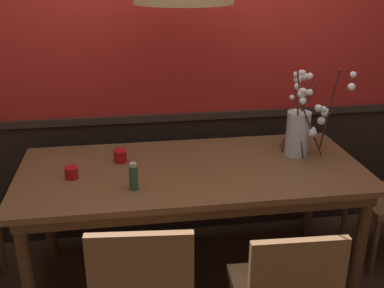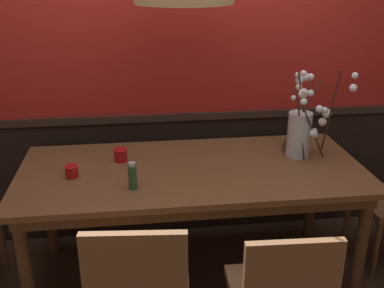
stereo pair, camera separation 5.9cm
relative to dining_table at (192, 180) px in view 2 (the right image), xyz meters
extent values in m
plane|color=#422D1E|center=(0.00, 0.00, -0.69)|extent=(24.00, 24.00, 0.00)
cube|color=black|center=(0.00, 0.63, -0.25)|extent=(5.03, 0.12, 0.89)
cube|color=#31241E|center=(0.00, 0.62, 0.22)|extent=(5.03, 0.14, 0.05)
cube|color=brown|center=(0.00, 0.00, 0.06)|extent=(2.04, 0.93, 0.04)
cube|color=brown|center=(0.00, 0.00, 0.00)|extent=(1.93, 0.82, 0.08)
cylinder|color=brown|center=(-0.93, -0.37, -0.32)|extent=(0.07, 0.07, 0.74)
cylinder|color=brown|center=(0.93, -0.37, -0.32)|extent=(0.07, 0.07, 0.74)
cylinder|color=brown|center=(-0.93, 0.37, -0.32)|extent=(0.07, 0.07, 0.74)
cylinder|color=brown|center=(0.93, 0.37, -0.32)|extent=(0.07, 0.07, 0.74)
cube|color=brown|center=(-0.31, 0.80, -0.25)|extent=(0.47, 0.44, 0.04)
cube|color=brown|center=(-0.33, 0.98, 0.00)|extent=(0.41, 0.07, 0.46)
cylinder|color=brown|center=(-0.11, 0.65, -0.48)|extent=(0.04, 0.04, 0.42)
cylinder|color=brown|center=(-0.48, 0.62, -0.48)|extent=(0.04, 0.04, 0.42)
cylinder|color=brown|center=(-0.14, 0.99, -0.48)|extent=(0.04, 0.04, 0.42)
cylinder|color=brown|center=(-0.51, 0.95, -0.48)|extent=(0.04, 0.04, 0.42)
cube|color=brown|center=(0.31, 0.78, -0.23)|extent=(0.45, 0.42, 0.04)
cube|color=brown|center=(0.31, 0.97, 0.04)|extent=(0.42, 0.04, 0.49)
cylinder|color=brown|center=(0.51, 0.61, -0.47)|extent=(0.04, 0.04, 0.44)
cylinder|color=brown|center=(0.12, 0.60, -0.47)|extent=(0.04, 0.04, 0.44)
cylinder|color=brown|center=(0.50, 0.96, -0.47)|extent=(0.04, 0.04, 0.44)
cylinder|color=brown|center=(0.12, 0.95, -0.47)|extent=(0.04, 0.04, 0.44)
cube|color=brown|center=(0.29, -0.98, -0.02)|extent=(0.41, 0.05, 0.40)
cylinder|color=brown|center=(1.16, -0.17, -0.48)|extent=(0.04, 0.04, 0.42)
cylinder|color=brown|center=(1.12, 0.18, -0.48)|extent=(0.04, 0.04, 0.42)
cylinder|color=brown|center=(-1.21, 0.20, -0.48)|extent=(0.04, 0.04, 0.43)
cube|color=brown|center=(-0.35, -0.96, 0.03)|extent=(0.42, 0.07, 0.47)
cylinder|color=silver|center=(0.68, 0.10, 0.22)|extent=(0.15, 0.15, 0.28)
cylinder|color=silver|center=(0.68, 0.10, 0.11)|extent=(0.13, 0.13, 0.06)
cylinder|color=#472D23|center=(0.84, 0.03, 0.38)|extent=(0.09, 0.32, 0.59)
sphere|color=white|center=(0.94, -0.02, 0.54)|extent=(0.05, 0.05, 0.05)
sphere|color=white|center=(0.95, 0.00, 0.61)|extent=(0.04, 0.04, 0.04)
sphere|color=white|center=(0.83, 0.06, 0.36)|extent=(0.06, 0.06, 0.06)
cylinder|color=#472D23|center=(0.72, 0.19, 0.32)|extent=(0.22, 0.07, 0.47)
sphere|color=white|center=(0.76, 0.31, 0.55)|extent=(0.04, 0.04, 0.04)
sphere|color=white|center=(0.74, 0.19, 0.32)|extent=(0.03, 0.03, 0.03)
sphere|color=white|center=(0.77, 0.29, 0.54)|extent=(0.06, 0.06, 0.06)
cylinder|color=#472D23|center=(0.66, 0.04, 0.30)|extent=(0.09, 0.05, 0.43)
sphere|color=white|center=(0.66, 0.02, 0.52)|extent=(0.03, 0.03, 0.03)
sphere|color=white|center=(0.65, 0.02, 0.50)|extent=(0.04, 0.04, 0.04)
sphere|color=white|center=(0.66, 0.00, 0.46)|extent=(0.04, 0.04, 0.04)
sphere|color=white|center=(0.66, 0.01, 0.52)|extent=(0.03, 0.03, 0.03)
cylinder|color=#472D23|center=(0.69, 0.07, 0.35)|extent=(0.12, 0.01, 0.54)
sphere|color=white|center=(0.68, 0.00, 0.61)|extent=(0.04, 0.04, 0.04)
sphere|color=white|center=(0.69, -0.01, 0.51)|extent=(0.04, 0.04, 0.04)
sphere|color=white|center=(0.66, 0.03, 0.51)|extent=(0.06, 0.06, 0.06)
sphere|color=white|center=(0.71, 0.10, 0.35)|extent=(0.03, 0.03, 0.03)
sphere|color=white|center=(0.65, 0.03, 0.62)|extent=(0.03, 0.03, 0.03)
sphere|color=white|center=(0.68, 0.06, 0.36)|extent=(0.05, 0.05, 0.05)
cylinder|color=#472D23|center=(0.69, 0.16, 0.33)|extent=(0.17, 0.02, 0.49)
sphere|color=white|center=(0.66, 0.19, 0.43)|extent=(0.03, 0.03, 0.03)
sphere|color=white|center=(0.71, 0.23, 0.53)|extent=(0.05, 0.05, 0.05)
sphere|color=white|center=(0.71, 0.18, 0.31)|extent=(0.03, 0.03, 0.03)
sphere|color=white|center=(0.69, 0.20, 0.50)|extent=(0.04, 0.04, 0.04)
sphere|color=white|center=(0.69, 0.22, 0.57)|extent=(0.03, 0.03, 0.03)
sphere|color=white|center=(0.68, 0.14, 0.34)|extent=(0.05, 0.05, 0.05)
cylinder|color=#472D23|center=(0.74, 0.03, 0.26)|extent=(0.19, 0.06, 0.36)
sphere|color=white|center=(0.73, -0.05, 0.43)|extent=(0.04, 0.04, 0.04)
sphere|color=white|center=(0.77, -0.03, 0.41)|extent=(0.04, 0.04, 0.04)
sphere|color=white|center=(0.76, 0.05, 0.26)|extent=(0.03, 0.03, 0.03)
sphere|color=white|center=(0.78, -0.01, 0.34)|extent=(0.05, 0.05, 0.05)
sphere|color=white|center=(0.74, 0.02, 0.25)|extent=(0.05, 0.05, 0.05)
cylinder|color=red|center=(-0.69, -0.04, 0.11)|extent=(0.07, 0.07, 0.07)
torus|color=red|center=(-0.69, -0.04, 0.15)|extent=(0.08, 0.08, 0.01)
cylinder|color=silver|center=(-0.69, -0.04, 0.10)|extent=(0.05, 0.05, 0.04)
cylinder|color=red|center=(-0.42, 0.15, 0.12)|extent=(0.08, 0.08, 0.08)
torus|color=red|center=(-0.42, 0.15, 0.15)|extent=(0.08, 0.08, 0.01)
cylinder|color=silver|center=(-0.42, 0.15, 0.11)|extent=(0.06, 0.06, 0.04)
cylinder|color=#2D5633|center=(-0.35, -0.23, 0.15)|extent=(0.05, 0.05, 0.13)
cylinder|color=beige|center=(-0.35, -0.23, 0.22)|extent=(0.04, 0.04, 0.02)
camera|label=1|loc=(-0.37, -2.46, 1.21)|focal=42.97mm
camera|label=2|loc=(-0.32, -2.47, 1.21)|focal=42.97mm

